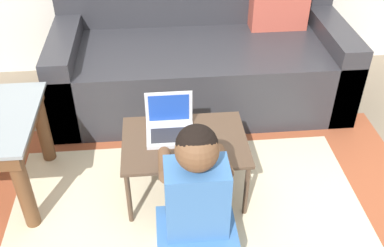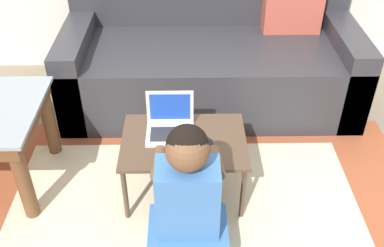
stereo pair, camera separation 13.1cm
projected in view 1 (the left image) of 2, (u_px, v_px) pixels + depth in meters
ground_plane at (204, 210)px, 2.20m from camera, size 16.00×16.00×0.00m
area_rug at (189, 219)px, 2.15m from camera, size 2.38×1.55×0.01m
couch at (201, 57)px, 2.88m from camera, size 1.80×0.85×0.80m
laptop_desk at (185, 146)px, 2.14m from camera, size 0.59×0.43×0.33m
laptop at (170, 128)px, 2.14m from camera, size 0.23×0.18×0.19m
computer_mouse at (208, 144)px, 2.07m from camera, size 0.06×0.11×0.04m
person_seated at (196, 205)px, 1.81m from camera, size 0.33×0.37×0.70m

